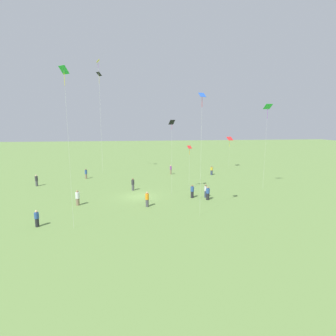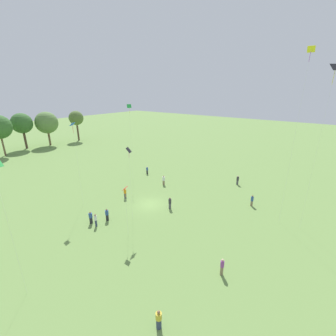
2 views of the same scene
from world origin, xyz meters
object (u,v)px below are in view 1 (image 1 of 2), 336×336
at_px(kite_0, 172,126).
at_px(kite_6, 189,149).
at_px(person_1, 133,184).
at_px(kite_1, 99,80).
at_px(person_7, 171,170).
at_px(kite_2, 230,139).
at_px(kite_4, 268,109).
at_px(person_0, 192,192).
at_px(person_5, 86,174).
at_px(person_3, 206,191).
at_px(kite_5, 202,104).
at_px(kite_3, 98,72).
at_px(person_6, 208,193).
at_px(person_10, 37,180).
at_px(person_4, 78,198).
at_px(person_9, 147,199).
at_px(kite_7, 64,80).
at_px(person_8, 212,171).
at_px(person_2, 37,219).

height_order(kite_0, kite_6, kite_0).
height_order(person_1, kite_1, kite_1).
height_order(person_7, kite_2, kite_2).
distance_m(kite_0, kite_4, 14.50).
bearing_deg(person_0, person_5, -147.02).
bearing_deg(person_1, person_3, 154.85).
bearing_deg(kite_5, kite_3, 144.27).
height_order(person_3, person_6, person_3).
xyz_separation_m(person_10, kite_6, (-23.32, 5.15, 5.11)).
xyz_separation_m(person_4, person_9, (-8.22, 1.67, -0.01)).
xyz_separation_m(kite_3, kite_7, (-0.25, 27.51, -5.85)).
relative_size(person_5, person_8, 1.06).
xyz_separation_m(person_2, person_9, (-10.71, -4.71, 0.09)).
bearing_deg(person_10, person_5, -136.43).
bearing_deg(person_9, person_2, -88.52).
height_order(person_3, kite_5, kite_5).
relative_size(person_5, kite_4, 0.14).
bearing_deg(kite_3, person_5, 14.60).
relative_size(person_10, kite_7, 0.12).
relative_size(person_9, kite_7, 0.12).
height_order(person_8, kite_1, kite_1).
height_order(person_5, kite_6, kite_6).
distance_m(kite_5, kite_6, 12.83).
xyz_separation_m(kite_3, kite_5, (-12.84, 25.83, -7.61)).
height_order(person_2, kite_7, kite_7).
distance_m(person_7, kite_7, 30.82).
relative_size(person_1, kite_6, 0.28).
height_order(person_4, kite_3, kite_3).
height_order(person_10, kite_5, kite_5).
bearing_deg(kite_4, kite_1, 4.54).
distance_m(person_0, person_1, 9.21).
xyz_separation_m(person_8, kite_7, (20.60, 23.45, 12.50)).
relative_size(person_0, person_4, 0.95).
distance_m(person_1, kite_5, 17.36).
height_order(person_2, person_8, person_8).
relative_size(person_1, person_5, 1.02).
bearing_deg(person_3, person_10, -141.20).
bearing_deg(person_7, person_5, -55.51).
bearing_deg(person_3, kite_6, 164.96).
height_order(person_1, person_4, person_4).
bearing_deg(kite_7, kite_0, -51.94).
bearing_deg(kite_2, kite_1, -147.41).
bearing_deg(person_0, kite_2, 134.38).
bearing_deg(kite_2, kite_6, -95.48).
bearing_deg(kite_6, kite_3, 153.11).
bearing_deg(person_3, kite_3, -170.39).
xyz_separation_m(kite_0, kite_3, (11.22, -16.55, 9.75)).
bearing_deg(kite_4, person_3, 59.86).
height_order(person_1, person_5, person_1).
height_order(person_10, kite_3, kite_3).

